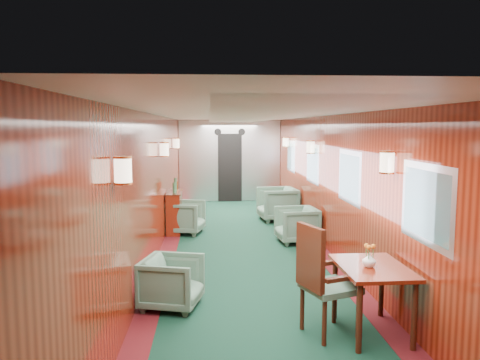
{
  "coord_description": "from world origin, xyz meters",
  "views": [
    {
      "loc": [
        -0.61,
        -7.84,
        2.2
      ],
      "look_at": [
        0.0,
        1.33,
        1.15
      ],
      "focal_mm": 35.0,
      "sensor_mm": 36.0,
      "label": 1
    }
  ],
  "objects_px": {
    "dining_table": "(372,277)",
    "armchair_left_near": "(172,282)",
    "side_chair": "(321,276)",
    "armchair_left_far": "(185,217)",
    "armchair_right_far": "(277,204)",
    "credenza": "(175,211)",
    "armchair_right_near": "(297,225)"
  },
  "relations": [
    {
      "from": "credenza",
      "to": "side_chair",
      "type": "bearing_deg",
      "value": -69.43
    },
    {
      "from": "credenza",
      "to": "armchair_right_near",
      "type": "height_order",
      "value": "credenza"
    },
    {
      "from": "dining_table",
      "to": "credenza",
      "type": "relative_size",
      "value": 0.88
    },
    {
      "from": "armchair_left_near",
      "to": "dining_table",
      "type": "bearing_deg",
      "value": -97.6
    },
    {
      "from": "dining_table",
      "to": "armchair_right_near",
      "type": "relative_size",
      "value": 1.34
    },
    {
      "from": "dining_table",
      "to": "credenza",
      "type": "xyz_separation_m",
      "value": [
        -2.45,
        5.02,
        -0.18
      ]
    },
    {
      "from": "credenza",
      "to": "armchair_left_near",
      "type": "relative_size",
      "value": 1.65
    },
    {
      "from": "credenza",
      "to": "armchair_right_far",
      "type": "bearing_deg",
      "value": 24.86
    },
    {
      "from": "side_chair",
      "to": "armchair_left_far",
      "type": "relative_size",
      "value": 1.6
    },
    {
      "from": "armchair_left_far",
      "to": "armchair_left_near",
      "type": "bearing_deg",
      "value": -166.02
    },
    {
      "from": "credenza",
      "to": "armchair_right_near",
      "type": "relative_size",
      "value": 1.52
    },
    {
      "from": "dining_table",
      "to": "armchair_right_far",
      "type": "height_order",
      "value": "armchair_right_far"
    },
    {
      "from": "armchair_left_far",
      "to": "dining_table",
      "type": "bearing_deg",
      "value": -142.14
    },
    {
      "from": "armchair_right_far",
      "to": "side_chair",
      "type": "bearing_deg",
      "value": -10.9
    },
    {
      "from": "armchair_left_near",
      "to": "armchair_left_far",
      "type": "xyz_separation_m",
      "value": [
        -0.04,
        4.0,
        0.03
      ]
    },
    {
      "from": "credenza",
      "to": "armchair_left_far",
      "type": "height_order",
      "value": "credenza"
    },
    {
      "from": "side_chair",
      "to": "armchair_left_near",
      "type": "height_order",
      "value": "side_chair"
    },
    {
      "from": "dining_table",
      "to": "credenza",
      "type": "distance_m",
      "value": 5.59
    },
    {
      "from": "armchair_right_far",
      "to": "armchair_left_near",
      "type": "bearing_deg",
      "value": -28.35
    },
    {
      "from": "armchair_right_near",
      "to": "armchair_right_far",
      "type": "xyz_separation_m",
      "value": [
        -0.06,
        2.12,
        0.05
      ]
    },
    {
      "from": "side_chair",
      "to": "credenza",
      "type": "height_order",
      "value": "side_chair"
    },
    {
      "from": "dining_table",
      "to": "armchair_left_near",
      "type": "xyz_separation_m",
      "value": [
        -2.18,
        0.87,
        -0.31
      ]
    },
    {
      "from": "armchair_left_near",
      "to": "armchair_right_near",
      "type": "xyz_separation_m",
      "value": [
        2.12,
        3.1,
        0.03
      ]
    },
    {
      "from": "side_chair",
      "to": "credenza",
      "type": "distance_m",
      "value": 5.39
    },
    {
      "from": "side_chair",
      "to": "armchair_right_near",
      "type": "relative_size",
      "value": 1.61
    },
    {
      "from": "side_chair",
      "to": "armchair_right_far",
      "type": "xyz_separation_m",
      "value": [
        0.43,
        6.12,
        -0.26
      ]
    },
    {
      "from": "side_chair",
      "to": "armchair_left_far",
      "type": "height_order",
      "value": "side_chair"
    },
    {
      "from": "armchair_left_near",
      "to": "armchair_right_far",
      "type": "bearing_deg",
      "value": -7.23
    },
    {
      "from": "armchair_left_near",
      "to": "armchair_right_far",
      "type": "xyz_separation_m",
      "value": [
        2.06,
        5.23,
        0.08
      ]
    },
    {
      "from": "dining_table",
      "to": "armchair_left_near",
      "type": "height_order",
      "value": "dining_table"
    },
    {
      "from": "armchair_left_far",
      "to": "armchair_right_far",
      "type": "bearing_deg",
      "value": -46.37
    },
    {
      "from": "dining_table",
      "to": "armchair_left_far",
      "type": "xyz_separation_m",
      "value": [
        -2.22,
        4.87,
        -0.28
      ]
    }
  ]
}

